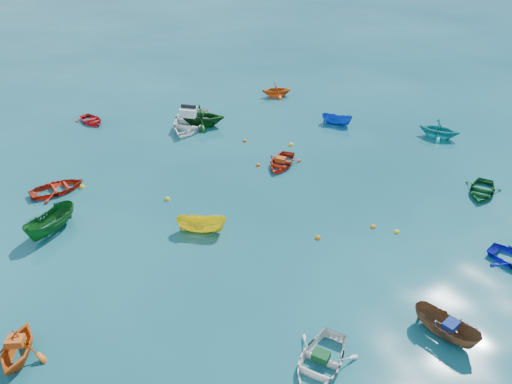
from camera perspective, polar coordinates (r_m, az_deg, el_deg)
ground at (r=25.51m, az=6.61°, el=-5.50°), size 160.00×160.00×0.00m
dinghy_white_near at (r=19.78m, az=7.21°, el=-19.22°), size 3.98×3.55×0.68m
sampan_brown_mid at (r=21.95m, az=20.66°, el=-15.11°), size 1.34×2.90×1.08m
dinghy_orange_w at (r=21.84m, az=-25.34°, el=-16.71°), size 3.21×3.32×1.34m
sampan_yellow_mid at (r=26.12m, az=-6.19°, el=-4.49°), size 2.64×2.49×1.02m
dinghy_green_e at (r=31.95m, az=24.31°, el=-0.15°), size 3.50×3.10×0.60m
dinghy_cyan_se at (r=38.23m, az=20.06°, el=5.89°), size 3.40×3.57×1.46m
dinghy_red_nw at (r=31.55m, az=-21.66°, el=0.08°), size 3.17×2.31×0.64m
dinghy_green_n at (r=38.02m, az=-6.09°, el=7.54°), size 4.33×4.25×1.73m
dinghy_red_ne at (r=32.20m, az=2.89°, el=3.09°), size 3.64×3.38×0.61m
sampan_blue_far at (r=38.57m, az=9.18°, el=7.67°), size 1.98×2.43×0.90m
dinghy_red_far at (r=40.39m, az=-18.26°, el=7.57°), size 2.16×2.81×0.54m
dinghy_orange_far at (r=43.67m, az=2.36°, el=10.89°), size 3.25×3.08×1.34m
sampan_green_far at (r=28.01m, az=-22.17°, el=-4.21°), size 3.41×2.65×1.25m
motorboat_white at (r=37.97m, az=-7.55°, el=7.42°), size 6.08×5.93×1.63m
tarp_green_a at (r=19.46m, az=7.42°, el=-18.09°), size 0.69×0.76×0.30m
tarp_blue_a at (r=21.44m, az=21.36°, el=-14.00°), size 0.66×0.53×0.30m
tarp_orange_a at (r=21.31m, az=-25.80°, el=-15.10°), size 0.79×0.74×0.30m
tarp_green_b at (r=37.64m, az=-6.33°, el=8.96°), size 0.76×0.78×0.30m
tarp_orange_b at (r=31.90m, az=2.85°, el=3.73°), size 0.72×0.77×0.30m
buoy_ye_a at (r=26.89m, az=15.78°, el=-4.47°), size 0.30×0.30×0.30m
buoy_or_b at (r=26.97m, az=13.21°, el=-3.95°), size 0.30×0.30×0.30m
buoy_ye_b at (r=22.16m, az=-24.60°, el=-15.66°), size 0.31×0.31×0.31m
buoy_or_c at (r=25.67m, az=7.08°, el=-5.28°), size 0.31×0.31×0.31m
buoy_ye_c at (r=28.98m, az=-10.10°, el=-0.87°), size 0.34×0.34×0.34m
buoy_or_d at (r=35.35m, az=-1.29°, el=5.82°), size 0.32×0.32×0.32m
buoy_ye_d at (r=31.47m, az=-19.26°, el=0.50°), size 0.36×0.36×0.36m
buoy_or_e at (r=32.08m, az=0.25°, el=3.02°), size 0.31×0.31×0.31m
buoy_ye_e at (r=34.85m, az=4.01°, el=5.35°), size 0.38×0.38×0.38m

